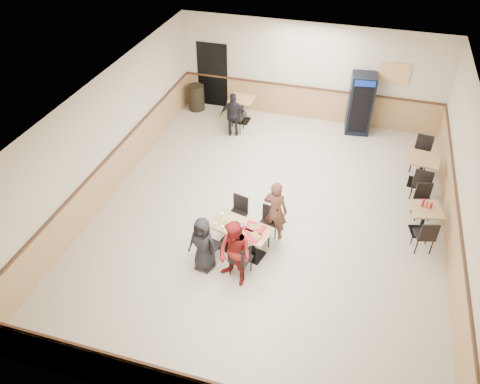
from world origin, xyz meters
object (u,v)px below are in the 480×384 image
(diner_woman_right, at_px, (235,254))
(side_table_near, at_px, (424,217))
(lone_diner, at_px, (234,115))
(trash_bin, at_px, (196,98))
(diner_man_opposite, at_px, (275,210))
(back_table, at_px, (242,106))
(main_table, at_px, (240,235))
(side_table_far, at_px, (422,167))
(pepsi_cooler, at_px, (360,104))
(diner_woman_left, at_px, (203,244))

(diner_woman_right, distance_m, side_table_near, 4.45)
(diner_woman_right, bearing_deg, lone_diner, 133.85)
(diner_woman_right, bearing_deg, trash_bin, 143.09)
(diner_man_opposite, distance_m, back_table, 5.31)
(main_table, bearing_deg, diner_man_opposite, 62.10)
(diner_woman_right, height_order, back_table, diner_woman_right)
(lone_diner, height_order, side_table_far, lone_diner)
(side_table_near, xyz_separation_m, pepsi_cooler, (-1.82, 4.20, 0.44))
(side_table_near, bearing_deg, back_table, 144.43)
(diner_woman_left, height_order, trash_bin, diner_woman_left)
(trash_bin, bearing_deg, side_table_near, -30.83)
(diner_woman_right, xyz_separation_m, side_table_far, (3.58, 4.46, -0.23))
(side_table_far, bearing_deg, back_table, 160.20)
(lone_diner, distance_m, trash_bin, 2.07)
(diner_man_opposite, bearing_deg, diner_woman_left, 54.33)
(side_table_far, bearing_deg, trash_bin, 161.98)
(side_table_near, bearing_deg, main_table, -155.43)
(main_table, bearing_deg, trash_bin, 132.16)
(back_table, relative_size, pepsi_cooler, 0.43)
(lone_diner, bearing_deg, side_table_far, 156.61)
(trash_bin, bearing_deg, diner_woman_right, -63.59)
(side_table_far, xyz_separation_m, pepsi_cooler, (-1.78, 2.29, 0.38))
(lone_diner, height_order, side_table_near, lone_diner)
(main_table, distance_m, pepsi_cooler, 6.24)
(diner_woman_right, height_order, trash_bin, diner_woman_right)
(main_table, distance_m, back_table, 5.74)
(diner_woman_right, xyz_separation_m, pepsi_cooler, (1.80, 6.76, 0.15))
(side_table_far, height_order, back_table, side_table_far)
(main_table, distance_m, side_table_far, 5.19)
(side_table_far, distance_m, pepsi_cooler, 2.93)
(diner_woman_left, xyz_separation_m, trash_bin, (-2.61, 6.54, -0.24))
(diner_woman_right, xyz_separation_m, trash_bin, (-3.34, 6.72, -0.35))
(diner_woman_left, xyz_separation_m, back_table, (-0.97, 6.19, -0.13))
(back_table, bearing_deg, side_table_near, -35.57)
(pepsi_cooler, height_order, trash_bin, pepsi_cooler)
(side_table_far, distance_m, trash_bin, 7.28)
(diner_man_opposite, relative_size, trash_bin, 1.81)
(main_table, bearing_deg, back_table, 119.35)
(main_table, bearing_deg, side_table_far, 57.80)
(diner_man_opposite, bearing_deg, side_table_near, -155.92)
(side_table_far, xyz_separation_m, back_table, (-5.28, 1.90, -0.01))
(pepsi_cooler, bearing_deg, lone_diner, -167.10)
(diner_man_opposite, xyz_separation_m, trash_bin, (-3.80, 5.20, -0.33))
(main_table, relative_size, lone_diner, 1.05)
(main_table, height_order, side_table_near, side_table_near)
(side_table_far, height_order, pepsi_cooler, pepsi_cooler)
(main_table, bearing_deg, diner_woman_left, -117.90)
(main_table, xyz_separation_m, lone_diner, (-1.56, 4.64, 0.21))
(main_table, xyz_separation_m, pepsi_cooler, (1.93, 5.91, 0.44))
(main_table, xyz_separation_m, trash_bin, (-3.20, 5.87, -0.05))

